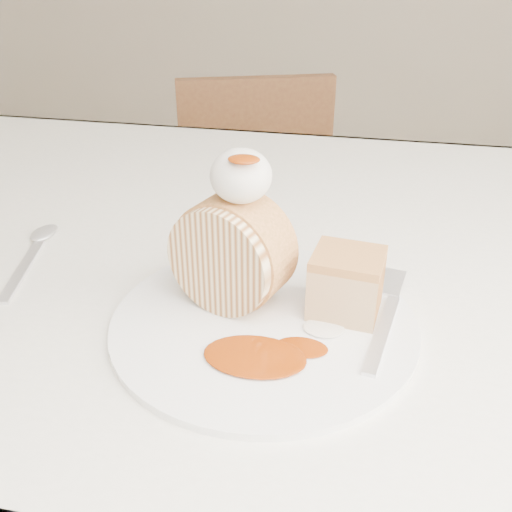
# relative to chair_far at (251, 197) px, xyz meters

# --- Properties ---
(table) EXTENTS (1.40, 0.90, 0.75)m
(table) POSITION_rel_chair_far_xyz_m (0.18, -0.78, 0.20)
(table) COLOR white
(table) RESTS_ON ground
(chair_far) EXTENTS (0.49, 0.49, 0.81)m
(chair_far) POSITION_rel_chair_far_xyz_m (0.00, 0.00, 0.00)
(chair_far) COLOR brown
(chair_far) RESTS_ON ground
(plate) EXTENTS (0.34, 0.34, 0.01)m
(plate) POSITION_rel_chair_far_xyz_m (0.22, -0.97, 0.29)
(plate) COLOR white
(plate) RESTS_ON table
(roulade_slice) EXTENTS (0.13, 0.10, 0.11)m
(roulade_slice) POSITION_rel_chair_far_xyz_m (0.19, -0.95, 0.35)
(roulade_slice) COLOR beige
(roulade_slice) RESTS_ON plate
(cake_chunk) EXTENTS (0.08, 0.07, 0.06)m
(cake_chunk) POSITION_rel_chair_far_xyz_m (0.30, -0.94, 0.33)
(cake_chunk) COLOR #D2884F
(cake_chunk) RESTS_ON plate
(whipped_cream) EXTENTS (0.06, 0.06, 0.05)m
(whipped_cream) POSITION_rel_chair_far_xyz_m (0.20, -0.94, 0.44)
(whipped_cream) COLOR silver
(whipped_cream) RESTS_ON roulade_slice
(caramel_drizzle) EXTENTS (0.03, 0.02, 0.01)m
(caramel_drizzle) POSITION_rel_chair_far_xyz_m (0.20, -0.96, 0.47)
(caramel_drizzle) COLOR #842D05
(caramel_drizzle) RESTS_ON whipped_cream
(caramel_pool) EXTENTS (0.10, 0.07, 0.00)m
(caramel_pool) POSITION_rel_chair_far_xyz_m (0.23, -1.03, 0.30)
(caramel_pool) COLOR #842D05
(caramel_pool) RESTS_ON plate
(fork) EXTENTS (0.06, 0.18, 0.00)m
(fork) POSITION_rel_chair_far_xyz_m (0.34, -0.98, 0.30)
(fork) COLOR silver
(fork) RESTS_ON plate
(spoon) EXTENTS (0.07, 0.17, 0.00)m
(spoon) POSITION_rel_chair_far_xyz_m (-0.07, -0.93, 0.29)
(spoon) COLOR silver
(spoon) RESTS_ON table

